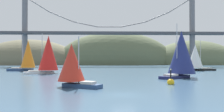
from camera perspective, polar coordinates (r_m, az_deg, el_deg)
name	(u,v)px	position (r m, az deg, el deg)	size (l,w,h in m)	color
ground_plane	(123,95)	(25.30, 2.81, -9.58)	(360.00, 360.00, 0.00)	#385670
headland_left	(29,65)	(168.55, -19.96, -2.01)	(71.38, 44.00, 34.61)	#6B664C
headland_right	(193,64)	(171.53, 19.59, -1.99)	(62.62, 44.00, 33.83)	#5B6647
headland_center	(116,64)	(160.12, 0.89, -2.13)	(83.33, 44.00, 45.74)	#5B6647
suspension_bridge	(109,32)	(120.75, -0.67, 5.91)	(124.02, 6.00, 36.58)	slate
sailboat_red_spinnaker	(48,54)	(63.04, -15.65, 0.57)	(9.43, 7.35, 10.62)	white
sailboat_navy_sail	(181,53)	(49.61, 16.85, 0.71)	(9.67, 9.25, 11.11)	#191E4C
sailboat_white_mainsail	(196,57)	(80.88, 20.14, -0.21)	(9.02, 4.95, 10.03)	black
sailboat_crimson_sail	(178,58)	(57.21, 16.02, -0.46)	(3.86, 6.64, 8.23)	black
sailboat_orange_sail	(27,55)	(77.95, -20.32, 0.20)	(8.95, 4.78, 11.77)	navy
sailboat_scarlet_sail	(72,64)	(32.13, -9.87, -1.94)	(6.95, 5.48, 6.97)	navy
channel_buoy	(171,82)	(36.28, 14.42, -6.28)	(1.10, 1.10, 2.64)	gold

